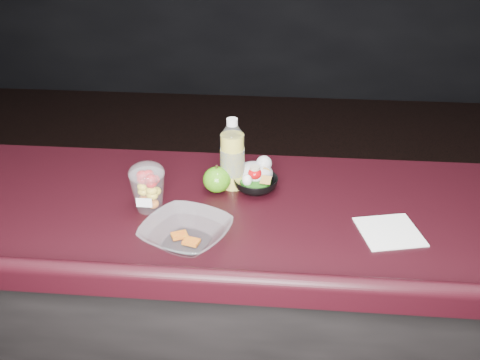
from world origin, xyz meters
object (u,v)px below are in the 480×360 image
object	(u,v)px
snack_bowl	(255,183)
takeout_bowl	(186,233)
lemonade_bottle	(232,159)
fruit_cup	(148,186)
green_apple	(217,180)

from	to	relation	value
snack_bowl	takeout_bowl	world-z (taller)	snack_bowl
lemonade_bottle	fruit_cup	distance (m)	0.28
fruit_cup	takeout_bowl	size ratio (longest dim) A/B	0.50
snack_bowl	takeout_bowl	size ratio (longest dim) A/B	0.61
green_apple	takeout_bowl	bearing A→B (deg)	-99.86
snack_bowl	takeout_bowl	bearing A→B (deg)	-119.46
lemonade_bottle	green_apple	size ratio (longest dim) A/B	2.54
fruit_cup	snack_bowl	world-z (taller)	fruit_cup
lemonade_bottle	takeout_bowl	world-z (taller)	lemonade_bottle
takeout_bowl	green_apple	bearing A→B (deg)	80.14
fruit_cup	snack_bowl	distance (m)	0.34
lemonade_bottle	snack_bowl	distance (m)	0.10
lemonade_bottle	green_apple	distance (m)	0.08
takeout_bowl	snack_bowl	bearing A→B (deg)	60.54
lemonade_bottle	fruit_cup	size ratio (longest dim) A/B	1.54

